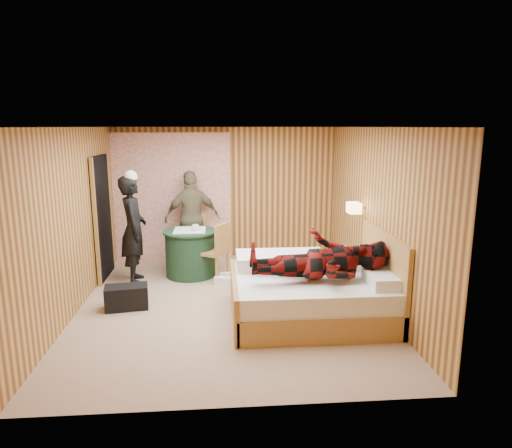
{
  "coord_description": "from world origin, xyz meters",
  "views": [
    {
      "loc": [
        -0.11,
        -6.22,
        2.51
      ],
      "look_at": [
        0.44,
        0.57,
        1.05
      ],
      "focal_mm": 32.0,
      "sensor_mm": 36.0,
      "label": 1
    }
  ],
  "objects": [
    {
      "name": "book_upper",
      "position": [
        1.88,
        0.61,
        0.55
      ],
      "size": [
        0.22,
        0.26,
        0.02
      ],
      "primitive_type": "imported",
      "rotation": [
        0.0,
        0.0,
        -0.3
      ],
      "color": "white",
      "rests_on": "nightstand"
    },
    {
      "name": "ceiling",
      "position": [
        0.0,
        0.0,
        2.5
      ],
      "size": [
        4.2,
        5.0,
        0.01
      ],
      "primitive_type": "cube",
      "color": "white",
      "rests_on": "wall_back"
    },
    {
      "name": "sneaker_right",
      "position": [
        -0.0,
        1.06,
        0.06
      ],
      "size": [
        0.27,
        0.11,
        0.12
      ],
      "primitive_type": "cube",
      "rotation": [
        0.0,
        0.0,
        0.01
      ],
      "color": "white",
      "rests_on": "floor"
    },
    {
      "name": "book_lower",
      "position": [
        1.88,
        0.61,
        0.53
      ],
      "size": [
        0.18,
        0.23,
        0.02
      ],
      "primitive_type": "imported",
      "rotation": [
        0.0,
        0.0,
        0.07
      ],
      "color": "white",
      "rests_on": "nightstand"
    },
    {
      "name": "doorway",
      "position": [
        -2.06,
        1.4,
        1.02
      ],
      "size": [
        0.06,
        0.9,
        2.05
      ],
      "primitive_type": "cube",
      "color": "black",
      "rests_on": "floor"
    },
    {
      "name": "cup_table",
      "position": [
        -0.52,
        1.3,
        0.85
      ],
      "size": [
        0.14,
        0.14,
        0.1
      ],
      "primitive_type": "imported",
      "rotation": [
        0.0,
        0.0,
        0.16
      ],
      "color": "white",
      "rests_on": "round_table"
    },
    {
      "name": "nightstand",
      "position": [
        1.88,
        0.66,
        0.27
      ],
      "size": [
        0.4,
        0.54,
        0.52
      ],
      "color": "tan",
      "rests_on": "floor"
    },
    {
      "name": "wall_lamp",
      "position": [
        1.92,
        0.45,
        1.3
      ],
      "size": [
        0.26,
        0.24,
        0.16
      ],
      "color": "gold",
      "rests_on": "wall_right"
    },
    {
      "name": "round_table",
      "position": [
        -0.62,
        1.35,
        0.4
      ],
      "size": [
        0.9,
        0.9,
        0.8
      ],
      "color": "#1D402A",
      "rests_on": "floor"
    },
    {
      "name": "wall_right",
      "position": [
        2.1,
        0.0,
        1.25
      ],
      "size": [
        0.02,
        5.0,
        2.5
      ],
      "primitive_type": "cube",
      "color": "tan",
      "rests_on": "floor"
    },
    {
      "name": "chair_far",
      "position": [
        -0.6,
        2.06,
        0.54
      ],
      "size": [
        0.54,
        0.54,
        0.93
      ],
      "rotation": [
        0.0,
        0.0,
        -0.34
      ],
      "color": "tan",
      "rests_on": "floor"
    },
    {
      "name": "sneaker_left",
      "position": [
        -0.07,
        0.82,
        0.06
      ],
      "size": [
        0.31,
        0.19,
        0.13
      ],
      "primitive_type": "cube",
      "rotation": [
        0.0,
        0.0,
        -0.28
      ],
      "color": "white",
      "rests_on": "floor"
    },
    {
      "name": "bed",
      "position": [
        1.12,
        -0.52,
        0.33
      ],
      "size": [
        2.11,
        1.66,
        1.14
      ],
      "color": "tan",
      "rests_on": "floor"
    },
    {
      "name": "duffel_bag",
      "position": [
        -1.44,
        -0.06,
        0.17
      ],
      "size": [
        0.63,
        0.4,
        0.33
      ],
      "primitive_type": "cube",
      "rotation": [
        0.0,
        0.0,
        0.15
      ],
      "color": "black",
      "rests_on": "floor"
    },
    {
      "name": "chair_near",
      "position": [
        -0.17,
        1.07,
        0.56
      ],
      "size": [
        0.6,
        0.6,
        0.97
      ],
      "rotation": [
        0.0,
        0.0,
        -2.13
      ],
      "color": "tan",
      "rests_on": "floor"
    },
    {
      "name": "floor",
      "position": [
        0.0,
        0.0,
        0.0
      ],
      "size": [
        4.2,
        5.0,
        0.01
      ],
      "primitive_type": "cube",
      "color": "tan",
      "rests_on": "ground"
    },
    {
      "name": "man_at_table",
      "position": [
        -0.62,
        2.11,
        0.86
      ],
      "size": [
        1.09,
        0.7,
        1.72
      ],
      "primitive_type": "imported",
      "rotation": [
        0.0,
        0.0,
        3.44
      ],
      "color": "#706A4B",
      "rests_on": "floor"
    },
    {
      "name": "man_on_bed",
      "position": [
        1.15,
        -0.75,
        1.0
      ],
      "size": [
        0.86,
        0.67,
        1.77
      ],
      "primitive_type": "imported",
      "rotation": [
        0.0,
        1.57,
        0.0
      ],
      "color": "#5F0C09",
      "rests_on": "bed"
    },
    {
      "name": "wall_left",
      "position": [
        -2.1,
        0.0,
        1.25
      ],
      "size": [
        0.02,
        5.0,
        2.5
      ],
      "primitive_type": "cube",
      "color": "tan",
      "rests_on": "floor"
    },
    {
      "name": "woman_standing",
      "position": [
        -1.51,
        1.1,
        0.88
      ],
      "size": [
        0.52,
        0.7,
        1.75
      ],
      "primitive_type": "imported",
      "rotation": [
        0.0,
        0.0,
        1.74
      ],
      "color": "black",
      "rests_on": "floor"
    },
    {
      "name": "cup_nightstand",
      "position": [
        1.88,
        0.79,
        0.57
      ],
      "size": [
        0.13,
        0.13,
        0.09
      ],
      "primitive_type": "imported",
      "rotation": [
        0.0,
        0.0,
        -0.3
      ],
      "color": "white",
      "rests_on": "nightstand"
    },
    {
      "name": "curtain",
      "position": [
        -1.0,
        2.43,
        1.2
      ],
      "size": [
        2.2,
        0.08,
        2.4
      ],
      "primitive_type": "cube",
      "color": "white",
      "rests_on": "floor"
    },
    {
      "name": "wall_back",
      "position": [
        0.0,
        2.5,
        1.25
      ],
      "size": [
        4.2,
        0.02,
        2.5
      ],
      "primitive_type": "cube",
      "color": "tan",
      "rests_on": "floor"
    }
  ]
}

